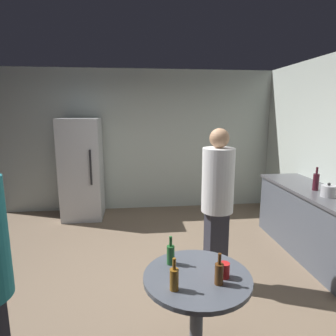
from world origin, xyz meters
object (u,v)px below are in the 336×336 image
Objects in this scene: foreground_table at (197,288)px; beer_bottle_brown at (219,273)px; wine_bottle_on_counter at (316,181)px; beer_bottle_green at (171,254)px; kettle at (328,191)px; plastic_cup_red at (224,270)px; beer_bottle_amber at (174,278)px; person_in_white_shirt at (217,196)px; refrigerator at (82,169)px.

beer_bottle_brown is (0.13, -0.12, 0.19)m from foreground_table.
beer_bottle_green is at bearing -146.97° from wine_bottle_on_counter.
kettle reaches higher than foreground_table.
beer_bottle_green reaches higher than plastic_cup_red.
beer_bottle_green is (0.02, 0.34, 0.00)m from beer_bottle_amber.
plastic_cup_red is at bearing -32.33° from beer_bottle_green.
person_in_white_shirt is (0.43, 0.99, 0.40)m from foreground_table.
person_in_white_shirt is (0.30, 1.11, 0.21)m from beer_bottle_brown.
wine_bottle_on_counter is 2.70m from beer_bottle_amber.
person_in_white_shirt is (-1.48, -0.55, 0.01)m from wine_bottle_on_counter.
refrigerator reaches higher than wine_bottle_on_counter.
refrigerator is at bearing 113.89° from beer_bottle_brown.
person_in_white_shirt is at bearing -159.71° from wine_bottle_on_counter.
kettle is 2.28m from foreground_table.
refrigerator reaches higher than beer_bottle_brown.
beer_bottle_brown is 0.10m from plastic_cup_red.
foreground_table is 0.32m from beer_bottle_green.
beer_bottle_brown is (-1.78, -1.66, -0.20)m from wine_bottle_on_counter.
kettle is 1.48m from person_in_white_shirt.
foreground_table is 0.31m from beer_bottle_amber.
beer_bottle_brown is 1.17m from person_in_white_shirt.
beer_bottle_amber is (-0.19, -0.15, 0.19)m from foreground_table.
refrigerator is 7.83× the size of beer_bottle_brown.
refrigerator is 3.77m from beer_bottle_brown.
kettle is at bearing 88.67° from person_in_white_shirt.
beer_bottle_amber is 2.09× the size of plastic_cup_red.
foreground_table is at bearing -46.34° from beer_bottle_green.
beer_bottle_brown is (0.32, 0.03, 0.00)m from beer_bottle_amber.
kettle is at bearing 33.43° from foreground_table.
foreground_table is 7.27× the size of plastic_cup_red.
foreground_table is 1.15m from person_in_white_shirt.
wine_bottle_on_counter is 2.49m from beer_bottle_green.
wine_bottle_on_counter is at bearing 38.90° from foreground_table.
plastic_cup_red is (0.19, -0.05, 0.16)m from foreground_table.
beer_bottle_brown is at bearing -136.98° from wine_bottle_on_counter.
beer_bottle_amber is at bearing -174.32° from beer_bottle_brown.
beer_bottle_amber is 0.40m from plastic_cup_red.
kettle is at bearing 33.95° from beer_bottle_amber.
person_in_white_shirt is (0.24, 1.04, 0.24)m from plastic_cup_red.
kettle reaches higher than beer_bottle_brown.
foreground_table is 0.46× the size of person_in_white_shirt.
plastic_cup_red is (0.06, 0.08, -0.03)m from beer_bottle_brown.
foreground_table is 3.48× the size of beer_bottle_brown.
wine_bottle_on_counter is (0.02, 0.30, 0.05)m from kettle.
kettle is at bearing 27.21° from beer_bottle_green.
plastic_cup_red reaches higher than foreground_table.
wine_bottle_on_counter is at bearing -28.41° from refrigerator.
beer_bottle_green is at bearing -152.79° from kettle.
person_in_white_shirt is at bearing -170.20° from kettle.
person_in_white_shirt reaches higher than wine_bottle_on_counter.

